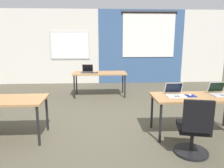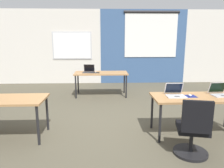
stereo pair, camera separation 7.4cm
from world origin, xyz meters
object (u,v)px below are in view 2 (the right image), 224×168
at_px(desk_far_center, 101,74).
at_px(mouse_far_left, 96,72).
at_px(chair_near_right_inner, 193,133).
at_px(laptop_near_right_end, 220,93).
at_px(mouse_near_right_inner, 190,95).
at_px(laptop_far_left, 89,71).
at_px(laptop_near_right_inner, 175,93).
at_px(desk_near_right, 197,100).

height_order(desk_far_center, mouse_far_left, mouse_far_left).
distance_m(chair_near_right_inner, laptop_near_right_end, 1.22).
bearing_deg(mouse_near_right_inner, laptop_far_left, 125.30).
bearing_deg(chair_near_right_inner, laptop_near_right_inner, -75.86).
bearing_deg(desk_far_center, chair_near_right_inner, -68.75).
xyz_separation_m(desk_near_right, desk_far_center, (-1.75, 2.80, 0.00)).
xyz_separation_m(desk_near_right, mouse_far_left, (-1.91, 2.75, 0.08)).
relative_size(desk_near_right, chair_near_right_inner, 1.74).
distance_m(laptop_far_left, laptop_near_right_inner, 3.28).
distance_m(desk_near_right, laptop_far_left, 3.54).
distance_m(desk_near_right, laptop_near_right_inner, 0.41).
bearing_deg(laptop_far_left, desk_near_right, -45.14).
height_order(mouse_far_left, mouse_near_right_inner, same).
relative_size(desk_near_right, desk_far_center, 1.00).
xyz_separation_m(desk_far_center, laptop_near_right_end, (2.19, -2.73, 0.11)).
bearing_deg(laptop_near_right_end, mouse_far_left, 126.15).
bearing_deg(laptop_near_right_inner, laptop_near_right_end, 1.81).
distance_m(laptop_near_right_inner, mouse_near_right_inner, 0.26).
bearing_deg(mouse_far_left, laptop_far_left, 159.92).
bearing_deg(mouse_near_right_inner, laptop_near_right_end, 5.48).
xyz_separation_m(chair_near_right_inner, laptop_near_right_end, (0.81, 0.82, 0.39)).
bearing_deg(laptop_far_left, laptop_near_right_inner, -50.14).
bearing_deg(desk_near_right, desk_far_center, 122.01).
bearing_deg(laptop_near_right_inner, chair_near_right_inner, -88.06).
bearing_deg(mouse_far_left, desk_near_right, -55.19).
relative_size(mouse_near_right_inner, laptop_near_right_end, 0.31).
bearing_deg(laptop_far_left, desk_far_center, 3.68).
bearing_deg(laptop_near_right_end, desk_near_right, -176.39).
height_order(mouse_far_left, laptop_near_right_inner, laptop_near_right_inner).
height_order(mouse_near_right_inner, laptop_near_right_end, laptop_near_right_end).
distance_m(desk_near_right, chair_near_right_inner, 0.88).
distance_m(desk_far_center, chair_near_right_inner, 3.82).
distance_m(desk_far_center, laptop_far_left, 0.39).
relative_size(laptop_far_left, laptop_near_right_inner, 1.10).
height_order(desk_far_center, chair_near_right_inner, chair_near_right_inner).
xyz_separation_m(desk_far_center, laptop_near_right_inner, (1.36, -2.75, 0.11)).
bearing_deg(mouse_near_right_inner, desk_far_center, 120.10).
bearing_deg(laptop_far_left, mouse_far_left, -12.17).
distance_m(laptop_near_right_inner, chair_near_right_inner, 0.89).
height_order(desk_far_center, laptop_far_left, laptop_far_left).
height_order(chair_near_right_inner, laptop_near_right_end, laptop_near_right_end).
bearing_deg(chair_near_right_inner, desk_near_right, -103.77).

